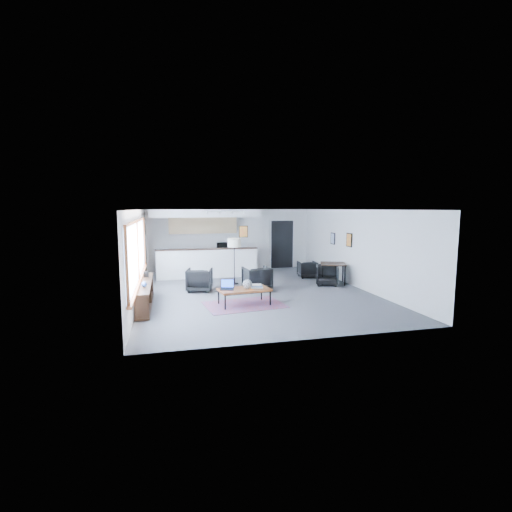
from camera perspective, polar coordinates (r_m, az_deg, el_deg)
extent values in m
cube|color=#4D4D50|center=(11.89, -0.22, -5.51)|extent=(7.00, 9.00, 0.01)
cube|color=white|center=(11.59, -0.22, 7.17)|extent=(7.00, 9.00, 0.01)
cube|color=silver|center=(16.07, -3.94, 2.54)|extent=(7.00, 0.01, 2.60)
cube|color=silver|center=(7.41, 7.88, -3.14)|extent=(7.00, 0.01, 2.60)
cube|color=silver|center=(11.39, -17.64, 0.24)|extent=(0.01, 9.00, 2.60)
cube|color=silver|center=(12.93, 15.07, 1.14)|extent=(0.01, 9.00, 2.60)
cube|color=#8CBFFF|center=(10.47, -17.83, 0.74)|extent=(0.02, 5.80, 1.55)
cube|color=brown|center=(10.59, -17.50, -3.56)|extent=(0.10, 5.95, 0.06)
cube|color=brown|center=(10.41, -17.89, 5.12)|extent=(0.06, 5.95, 0.06)
cube|color=brown|center=(7.60, -19.24, -1.68)|extent=(0.06, 0.06, 1.60)
cube|color=brown|center=(10.47, -17.72, 0.75)|extent=(0.06, 0.06, 1.60)
cube|color=brown|center=(13.35, -16.85, 2.13)|extent=(0.06, 0.06, 1.60)
cube|color=black|center=(10.49, -16.75, -4.07)|extent=(0.35, 3.00, 0.05)
cube|color=black|center=(10.62, -16.64, -7.08)|extent=(0.35, 3.00, 0.05)
cube|color=black|center=(9.15, -17.17, -7.61)|extent=(0.33, 0.04, 0.55)
cube|color=black|center=(10.55, -16.70, -5.61)|extent=(0.33, 0.04, 0.55)
cube|color=black|center=(11.97, -16.33, -4.08)|extent=(0.33, 0.04, 0.55)
cube|color=#3359A5|center=(9.33, -17.08, -8.30)|extent=(0.18, 0.04, 0.20)
cube|color=silver|center=(9.49, -17.02, -7.97)|extent=(0.18, 0.04, 0.22)
cube|color=maroon|center=(9.65, -16.96, -7.65)|extent=(0.18, 0.04, 0.24)
cube|color=black|center=(9.82, -16.90, -7.51)|extent=(0.18, 0.04, 0.20)
cube|color=#3359A5|center=(9.99, -16.85, -7.21)|extent=(0.18, 0.04, 0.22)
cube|color=silver|center=(10.15, -16.80, -6.91)|extent=(0.18, 0.04, 0.24)
cube|color=maroon|center=(10.32, -16.75, -6.79)|extent=(0.18, 0.04, 0.20)
cube|color=black|center=(10.48, -16.70, -6.52)|extent=(0.18, 0.04, 0.22)
cube|color=#3359A5|center=(10.64, -16.65, -6.25)|extent=(0.18, 0.03, 0.24)
cube|color=silver|center=(10.81, -16.60, -6.14)|extent=(0.18, 0.03, 0.20)
cube|color=maroon|center=(10.98, -16.56, -5.89)|extent=(0.18, 0.03, 0.22)
cube|color=black|center=(11.14, -16.52, -5.64)|extent=(0.18, 0.04, 0.24)
cube|color=black|center=(11.26, -16.56, -2.70)|extent=(0.14, 0.02, 0.18)
sphere|color=#264C99|center=(9.89, -16.84, -4.20)|extent=(0.14, 0.14, 0.14)
cube|color=white|center=(14.21, -7.46, -1.18)|extent=(3.80, 0.25, 1.10)
cube|color=black|center=(14.14, -7.50, 1.07)|extent=(3.85, 0.32, 0.04)
cube|color=white|center=(15.65, -8.03, -0.77)|extent=(3.80, 0.60, 0.90)
cube|color=#2D2D2D|center=(15.60, -8.06, 0.90)|extent=(3.82, 0.62, 0.04)
cube|color=tan|center=(15.67, -8.18, 4.74)|extent=(2.80, 0.35, 0.70)
cube|color=white|center=(14.95, -7.96, 6.54)|extent=(4.20, 1.80, 0.30)
cube|color=black|center=(14.31, -1.96, 3.77)|extent=(0.35, 0.03, 0.45)
cube|color=orange|center=(14.30, -1.94, 3.77)|extent=(0.30, 0.01, 0.40)
cube|color=black|center=(16.55, 3.99, 1.81)|extent=(1.00, 0.12, 2.10)
cube|color=white|center=(16.41, 2.25, 1.78)|extent=(0.06, 0.10, 2.10)
cube|color=white|center=(16.72, 5.68, 1.85)|extent=(0.06, 0.10, 2.10)
cube|color=white|center=(16.49, 4.02, 5.52)|extent=(1.10, 0.10, 0.06)
cube|color=silver|center=(13.64, -4.85, 6.98)|extent=(1.60, 0.04, 0.04)
cylinder|color=silver|center=(13.56, -7.58, 6.60)|extent=(0.07, 0.07, 0.09)
cylinder|color=silver|center=(13.61, -5.69, 6.63)|extent=(0.07, 0.07, 0.09)
cylinder|color=silver|center=(13.68, -3.81, 6.66)|extent=(0.07, 0.07, 0.09)
cylinder|color=silver|center=(13.76, -1.95, 6.67)|extent=(0.07, 0.07, 0.09)
cube|color=black|center=(13.25, 14.15, 2.40)|extent=(0.03, 0.38, 0.48)
cube|color=orange|center=(13.24, 14.09, 2.40)|extent=(0.00, 0.32, 0.42)
cube|color=black|center=(14.41, 11.74, 2.65)|extent=(0.03, 0.34, 0.44)
cube|color=#859FC5|center=(14.40, 11.69, 2.65)|extent=(0.00, 0.28, 0.38)
cube|color=#60354B|center=(10.29, -1.82, -7.49)|extent=(2.27, 1.69, 0.01)
cube|color=brown|center=(10.19, -1.83, -5.20)|extent=(1.48, 0.93, 0.05)
cube|color=black|center=(9.76, -4.77, -7.15)|extent=(0.04, 0.04, 0.41)
cube|color=black|center=(10.35, -5.78, -6.31)|extent=(0.04, 0.04, 0.41)
cube|color=black|center=(10.18, 2.20, -6.51)|extent=(0.04, 0.04, 0.41)
cube|color=black|center=(10.76, 0.84, -5.75)|extent=(0.04, 0.04, 0.41)
cube|color=black|center=(9.90, -1.21, -5.75)|extent=(1.32, 0.21, 0.03)
cube|color=black|center=(10.49, -2.41, -5.01)|extent=(1.32, 0.21, 0.03)
cube|color=black|center=(10.12, -4.46, -5.10)|extent=(0.42, 0.35, 0.02)
cube|color=black|center=(10.22, -4.41, -4.21)|extent=(0.37, 0.15, 0.24)
cube|color=blue|center=(10.21, -4.41, -4.22)|extent=(0.34, 0.13, 0.21)
sphere|color=gray|center=(10.13, -1.33, -4.37)|extent=(0.26, 0.26, 0.26)
cube|color=silver|center=(10.28, 0.12, -4.82)|extent=(0.38, 0.32, 0.04)
cube|color=#3359A5|center=(10.28, 0.12, -4.62)|extent=(0.34, 0.29, 0.03)
cube|color=silver|center=(10.25, 0.06, -4.47)|extent=(0.31, 0.27, 0.03)
cube|color=#E5590C|center=(10.04, -0.66, -5.21)|extent=(0.12, 0.12, 0.01)
imported|color=black|center=(12.02, -8.69, -3.48)|extent=(0.92, 0.88, 0.80)
imported|color=black|center=(12.02, 0.14, -3.30)|extent=(0.88, 0.83, 0.84)
cylinder|color=black|center=(13.13, -3.32, -4.20)|extent=(0.37, 0.37, 0.03)
cylinder|color=black|center=(13.01, -3.34, -1.24)|extent=(0.03, 0.03, 1.35)
cylinder|color=#EDE6C3|center=(12.92, -3.37, 2.06)|extent=(0.61, 0.61, 0.30)
cube|color=black|center=(13.34, 11.78, -1.18)|extent=(1.10, 1.10, 0.04)
cylinder|color=black|center=(13.00, 10.20, -2.96)|extent=(0.05, 0.05, 0.68)
cylinder|color=black|center=(13.74, 10.06, -2.40)|extent=(0.05, 0.05, 0.68)
cylinder|color=black|center=(13.06, 13.52, -3.01)|extent=(0.05, 0.05, 0.68)
cylinder|color=black|center=(13.80, 13.20, -2.45)|extent=(0.05, 0.05, 0.68)
imported|color=black|center=(13.04, 10.87, -2.99)|extent=(0.82, 0.80, 0.66)
imported|color=black|center=(14.37, 7.88, -2.13)|extent=(0.62, 0.59, 0.58)
imported|color=black|center=(15.68, -5.05, 1.67)|extent=(0.53, 0.34, 0.34)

